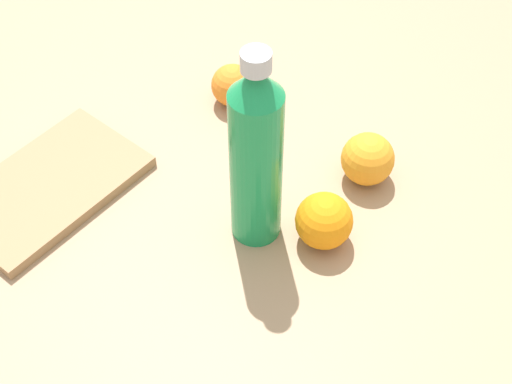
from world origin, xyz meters
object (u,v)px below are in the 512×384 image
at_px(water_bottle, 256,156).
at_px(orange_1, 368,159).
at_px(orange_2, 233,85).
at_px(cutting_board, 49,187).
at_px(orange_0, 324,221).

xyz_separation_m(water_bottle, orange_1, (-0.18, 0.08, -0.11)).
height_order(water_bottle, orange_2, water_bottle).
relative_size(orange_2, cutting_board, 0.25).
height_order(orange_0, cutting_board, orange_0).
bearing_deg(cutting_board, orange_2, 165.94).
xyz_separation_m(orange_1, orange_2, (-0.03, -0.27, -0.01)).
distance_m(orange_1, orange_2, 0.27).
relative_size(water_bottle, orange_0, 3.91).
height_order(water_bottle, cutting_board, water_bottle).
bearing_deg(water_bottle, orange_1, -24.36).
distance_m(orange_0, orange_2, 0.32).
distance_m(water_bottle, cutting_board, 0.35).
height_order(orange_0, orange_2, orange_0).
distance_m(orange_0, cutting_board, 0.42).
xyz_separation_m(water_bottle, cutting_board, (0.12, -0.30, -0.14)).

